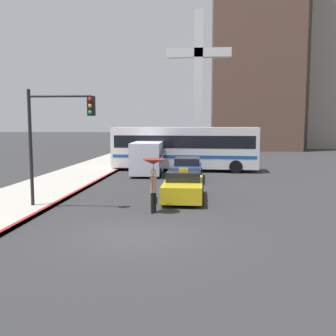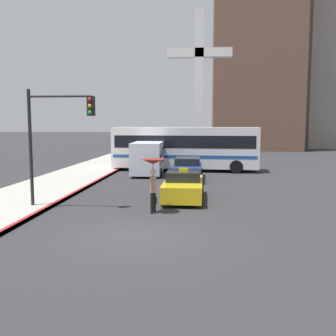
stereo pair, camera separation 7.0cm
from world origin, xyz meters
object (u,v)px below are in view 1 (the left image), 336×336
Objects in this scene: monument_cross at (198,76)px; traffic_light at (57,127)px; sedan_red at (187,169)px; city_bus at (185,147)px; pedestrian_with_umbrella at (153,171)px; ambulance_van at (148,156)px; taxi at (184,186)px.

traffic_light is at bearing -102.51° from monument_cross.
sedan_red is 0.92× the size of traffic_light.
city_bus reaches higher than pedestrian_with_umbrella.
monument_cross is (0.86, 10.57, 6.58)m from city_bus.
monument_cross is (3.39, 12.71, 7.14)m from ambulance_van.
monument_cross is (0.47, 15.36, 7.78)m from sedan_red.
traffic_light reaches higher than taxi.
monument_cross is at bearing 77.49° from traffic_light.
sedan_red is 4.96m from city_bus.
city_bus is at bearing 18.91° from pedestrian_with_umbrella.
city_bus is (2.52, 2.14, 0.56)m from ambulance_van.
monument_cross reaches higher than pedestrian_with_umbrella.
ambulance_van is at bearing -42.32° from sedan_red.
sedan_red is 3.99m from ambulance_van.
ambulance_van is 0.39× the size of monument_cross.
monument_cross is at bearing 178.63° from city_bus.
city_bus is (-0.49, 11.66, 1.21)m from taxi.
ambulance_van is 1.16× the size of traffic_light.
monument_cross is (0.37, 22.23, 7.79)m from taxi.
sedan_red is 9.96m from pedestrian_with_umbrella.
sedan_red is at bearing 62.07° from traffic_light.
ambulance_van is 14.97m from monument_cross.
pedestrian_with_umbrella is at bearing 84.42° from sedan_red.
sedan_red is at bearing -89.14° from taxi.
city_bus is 15.14m from traffic_light.
monument_cross reaches higher than sedan_red.
taxi is 0.74× the size of ambulance_van.
monument_cross reaches higher than ambulance_van.
traffic_light reaches higher than sedan_red.
taxi is at bearing 1.53° from pedestrian_with_umbrella.
taxi is at bearing 5.71° from city_bus.
ambulance_van is (-2.91, 2.65, 0.63)m from sedan_red.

